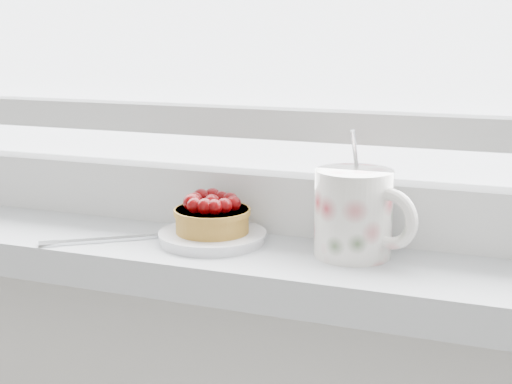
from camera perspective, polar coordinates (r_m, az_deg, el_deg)
The scene contains 4 objects.
saucer at distance 0.82m, azimuth -3.50°, elevation -3.60°, with size 0.12×0.12×0.01m, color white.
raspberry_tart at distance 0.81m, azimuth -3.56°, elevation -1.80°, with size 0.09×0.09×0.05m.
floral_mug at distance 0.76m, azimuth 7.99°, elevation -1.58°, with size 0.13×0.11×0.13m.
fork at distance 0.84m, azimuth -9.99°, elevation -3.64°, with size 0.18×0.14×0.00m.
Camera 1 is at (0.24, 1.18, 1.18)m, focal length 50.00 mm.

